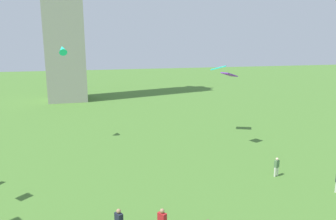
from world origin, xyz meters
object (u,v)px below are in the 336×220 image
(kite_flying_0, at_px, (63,49))
(kite_flying_6, at_px, (219,68))
(person_0, at_px, (277,166))
(kite_flying_3, at_px, (229,75))

(kite_flying_0, distance_m, kite_flying_6, 17.12)
(kite_flying_0, height_order, kite_flying_6, kite_flying_0)
(person_0, relative_size, kite_flying_3, 0.92)
(person_0, height_order, kite_flying_0, kite_flying_0)
(kite_flying_6, bearing_deg, kite_flying_0, 24.25)
(person_0, xyz_separation_m, kite_flying_3, (-0.81, 7.81, 6.62))
(person_0, height_order, kite_flying_6, kite_flying_6)
(person_0, height_order, kite_flying_3, kite_flying_3)
(kite_flying_3, relative_size, kite_flying_6, 0.82)
(person_0, bearing_deg, kite_flying_0, -64.16)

